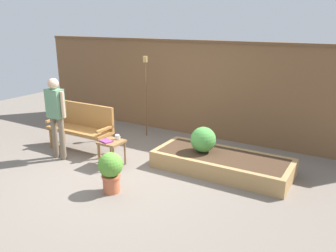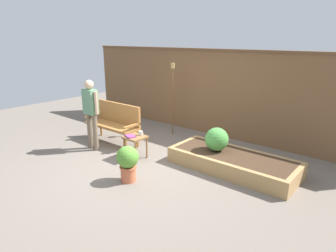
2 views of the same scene
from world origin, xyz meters
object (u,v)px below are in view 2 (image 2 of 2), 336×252
Objects in this scene: book_on_table at (130,136)px; tiki_torch at (173,87)px; shrub_near_bench at (217,139)px; garden_bench at (115,120)px; person_by_bench at (91,109)px; potted_boxwood at (128,161)px; side_table at (135,140)px; cup_on_table at (141,133)px.

book_on_table is 2.02m from tiki_torch.
book_on_table is 1.74m from shrub_near_bench.
garden_bench reaches higher than book_on_table.
tiki_torch reaches higher than garden_bench.
person_by_bench reaches higher than shrub_near_bench.
potted_boxwood is 1.41× the size of shrub_near_bench.
potted_boxwood is at bearing -31.33° from book_on_table.
side_table is 0.31× the size of person_by_bench.
potted_boxwood reaches higher than book_on_table.
potted_boxwood is 0.41× the size of person_by_bench.
shrub_near_bench is (1.51, 0.86, 0.04)m from book_on_table.
potted_boxwood is (0.64, -0.80, -0.02)m from side_table.
shrub_near_bench is at bearing 21.74° from person_by_bench.
book_on_table is 1.15m from person_by_bench.
shrub_near_bench is (2.54, 0.39, -0.02)m from garden_bench.
shrub_near_bench reaches higher than side_table.
garden_bench is 6.50× the size of book_on_table.
tiki_torch reaches higher than book_on_table.
person_by_bench reaches higher than potted_boxwood.
person_by_bench reaches higher than book_on_table.
tiki_torch is 1.17× the size of person_by_bench.
cup_on_table is 0.54× the size of book_on_table.
person_by_bench is (-1.11, -0.24, 0.54)m from side_table.
shrub_near_bench is at bearing -27.45° from tiki_torch.
person_by_bench reaches higher than side_table.
tiki_torch is (-1.89, 0.98, 0.71)m from shrub_near_bench.
garden_bench is at bearing 169.88° from book_on_table.
side_table is 2.17× the size of book_on_table.
person_by_bench is at bearing 162.13° from potted_boxwood.
potted_boxwood is 0.35× the size of tiki_torch.
book_on_table is 0.14× the size of person_by_bench.
garden_bench is at bearing -115.47° from tiki_torch.
garden_bench is 12.15× the size of cup_on_table.
shrub_near_bench is 0.25× the size of tiki_torch.
cup_on_table is (1.13, -0.27, -0.02)m from garden_bench.
cup_on_table is at bearing -73.82° from tiki_torch.
book_on_table is at bearing -115.11° from cup_on_table.
cup_on_table is at bearing 17.55° from person_by_bench.
cup_on_table is at bearing -13.44° from garden_bench.
cup_on_table is (0.04, 0.13, 0.13)m from side_table.
person_by_bench is (-1.05, -0.16, 0.44)m from book_on_table.
cup_on_table reaches higher than side_table.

